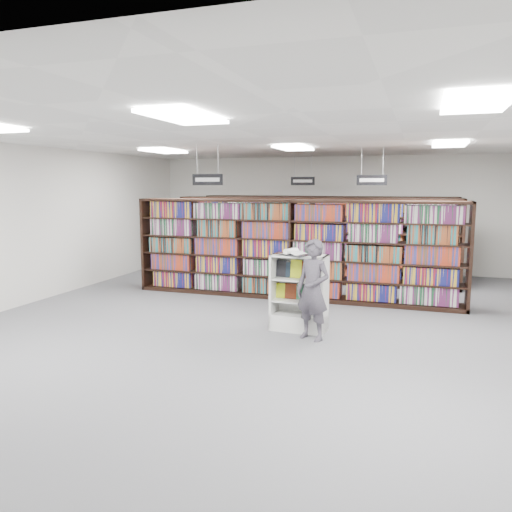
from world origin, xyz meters
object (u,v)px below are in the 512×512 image
(bookshelf_row_near, at_px, (293,250))
(shopper, at_px, (313,290))
(open_book, at_px, (292,253))
(endcap_display, at_px, (299,303))

(bookshelf_row_near, relative_size, shopper, 4.42)
(open_book, bearing_deg, bookshelf_row_near, 128.74)
(open_book, distance_m, shopper, 0.78)
(open_book, xyz_separation_m, shopper, (0.44, -0.38, -0.51))
(bookshelf_row_near, height_order, endcap_display, bookshelf_row_near)
(endcap_display, bearing_deg, bookshelf_row_near, 109.85)
(bookshelf_row_near, distance_m, open_book, 2.40)
(open_book, bearing_deg, shopper, -15.54)
(bookshelf_row_near, relative_size, endcap_display, 5.50)
(endcap_display, relative_size, shopper, 0.80)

